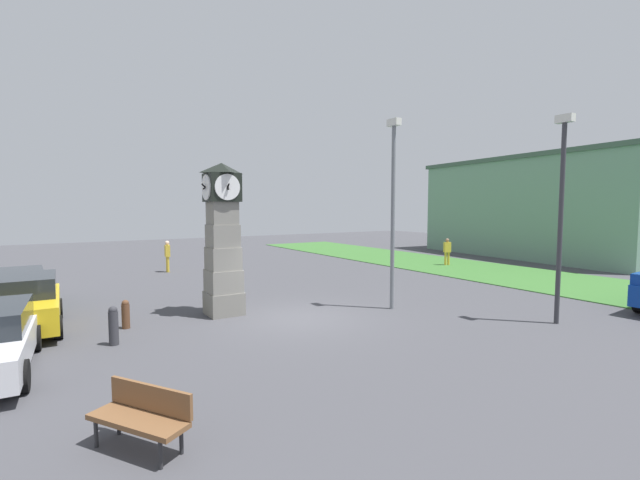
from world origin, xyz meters
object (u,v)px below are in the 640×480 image
Objects in this scene: car_near_tower at (21,304)px; bench at (142,413)px; car_navy_sedan at (16,290)px; street_lamp_far_side at (393,201)px; bollard_near_tower at (113,325)px; clock_tower at (223,241)px; pedestrian_by_cars at (447,250)px; bollard_mid_row at (126,314)px; pedestrian_near_bench at (167,254)px; street_lamp_near_road at (561,204)px.

bench is at bearing 12.86° from car_near_tower.
bench is (11.31, 2.17, -0.20)m from car_navy_sedan.
car_navy_sedan is 13.38m from street_lamp_far_side.
bollard_near_tower is 0.16× the size of street_lamp_far_side.
pedestrian_by_cars is at bearing 105.20° from clock_tower.
bollard_near_tower is at bearing 37.45° from car_near_tower.
bollard_mid_row is 0.51× the size of pedestrian_by_cars.
pedestrian_near_bench is at bearing 161.62° from bollard_near_tower.
car_navy_sedan is (-4.34, -2.88, 0.29)m from bollard_mid_row.
car_near_tower is at bearing -142.55° from bollard_near_tower.
bollard_near_tower is 1.57m from bollard_mid_row.
street_lamp_far_side is (-4.65, 9.02, 3.27)m from bench.
pedestrian_by_cars reaches higher than bench.
bench is 18.23m from pedestrian_near_bench.
clock_tower reaches higher than pedestrian_by_cars.
clock_tower is at bearing -114.45° from street_lamp_far_side.
clock_tower is at bearing 91.72° from bollard_mid_row.
bollard_near_tower is at bearing -18.12° from bollard_mid_row.
pedestrian_by_cars is at bearing 106.92° from bollard_near_tower.
pedestrian_by_cars is at bearing 90.01° from car_navy_sedan.
pedestrian_near_bench reaches higher than car_near_tower.
street_lamp_far_side is at bearing -144.02° from street_lamp_near_road.
pedestrian_by_cars is 0.25× the size of street_lamp_far_side.
bench is (5.47, -0.22, 0.00)m from bollard_near_tower.
bollard_mid_row is at bearing 174.20° from bench.
bollard_mid_row is 2.89m from car_near_tower.
pedestrian_near_bench is (-10.66, 0.55, -1.45)m from clock_tower.
bollard_near_tower is at bearing -18.38° from pedestrian_near_bench.
street_lamp_far_side reaches higher than clock_tower.
street_lamp_far_side reaches higher than pedestrian_by_cars.
clock_tower is at bearing -128.31° from street_lamp_near_road.
car_near_tower is at bearing -101.61° from clock_tower.
car_navy_sedan is 11.51m from bench.
street_lamp_near_road reaches higher than car_navy_sedan.
street_lamp_far_side is at bearing -57.33° from pedestrian_by_cars.
street_lamp_near_road is at bearing 52.75° from car_navy_sedan.
street_lamp_near_road is 5.13m from street_lamp_far_side.
bollard_near_tower is 20.05m from pedestrian_by_cars.
pedestrian_near_bench is 0.26× the size of street_lamp_far_side.
street_lamp_near_road is (-0.50, 12.04, 3.13)m from bench.
car_near_tower is 16.16m from street_lamp_near_road.
bench is 0.26× the size of street_lamp_near_road.
clock_tower reaches higher than bollard_mid_row.
bollard_near_tower is 0.63× the size of bench.
car_navy_sedan is 0.63× the size of street_lamp_far_side.
clock_tower is 4.32m from bollard_near_tower.
street_lamp_near_road reaches higher than pedestrian_by_cars.
car_near_tower is at bearing -115.74° from bollard_mid_row.
street_lamp_near_road is at bearing 67.18° from bollard_near_tower.
pedestrian_by_cars is (-4.35, 18.69, 0.52)m from bollard_mid_row.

